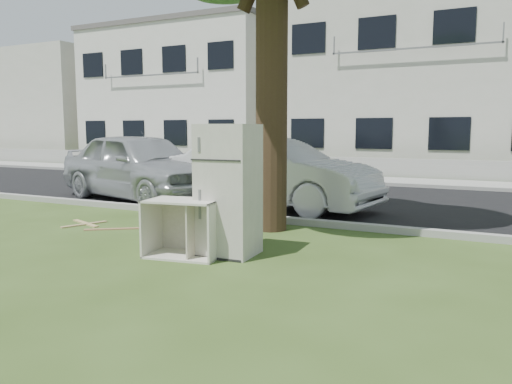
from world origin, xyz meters
The scene contains 16 objects.
ground centered at (0.00, 0.00, 0.00)m, with size 120.00×120.00×0.00m, color #33491A.
road centered at (0.00, 6.00, 0.01)m, with size 120.00×7.00×0.01m, color black.
kerb_near centered at (0.00, 2.45, 0.00)m, with size 120.00×0.18×0.12m, color gray.
kerb_far centered at (0.00, 9.55, 0.00)m, with size 120.00×0.18×0.12m, color gray.
sidewalk centered at (0.00, 11.00, 0.01)m, with size 120.00×2.80×0.01m, color gray.
low_wall centered at (0.00, 12.60, 0.35)m, with size 120.00×0.15×0.70m, color gray.
townhouse_left centered at (-12.00, 17.50, 3.52)m, with size 10.20×8.16×7.04m.
townhouse_center centered at (0.00, 17.50, 3.72)m, with size 11.22×8.16×7.44m.
filler_left centered at (-26.00, 18.00, 3.20)m, with size 16.00×9.00×6.40m, color beige.
fridge centered at (-0.20, -0.06, 0.91)m, with size 0.75×0.70×1.82m, color silver.
cabinet centered at (-0.70, -0.43, 0.40)m, with size 1.02×0.63×0.80m, color silver.
plank_a centered at (-2.86, 0.58, 0.01)m, with size 1.06×0.09×0.02m, color #956C48.
plank_b centered at (-3.72, 0.74, 0.01)m, with size 0.93×0.09×0.02m, color tan.
plank_c centered at (-3.66, 0.65, 0.01)m, with size 0.87×0.10×0.02m, color #A2885A.
car_center centered at (-1.39, 3.99, 0.79)m, with size 1.67×4.78×1.58m, color silver.
car_left centered at (-4.85, 3.72, 0.85)m, with size 2.02×5.01×1.71m, color #9FA1A5.
Camera 1 is at (3.20, -6.04, 1.75)m, focal length 35.00 mm.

